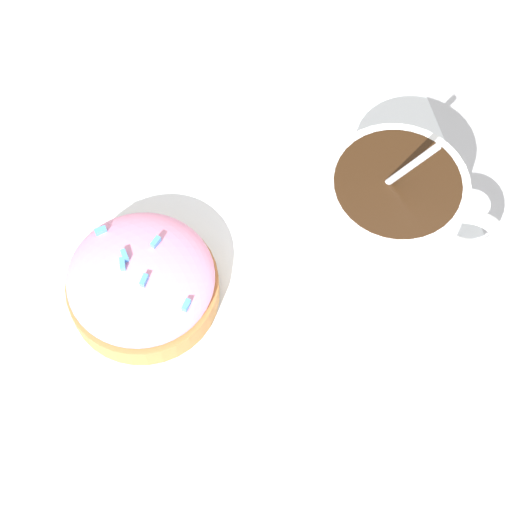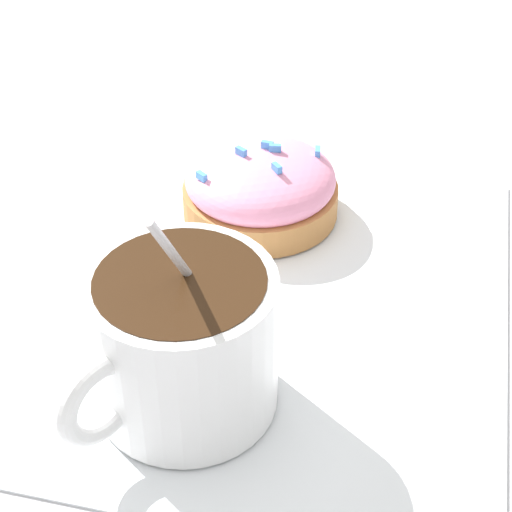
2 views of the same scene
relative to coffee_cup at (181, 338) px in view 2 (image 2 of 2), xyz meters
name	(u,v)px [view 2 (image 2 of 2)]	position (x,y,z in m)	size (l,w,h in m)	color
ground_plane	(234,299)	(-0.08, -0.01, -0.04)	(3.00, 3.00, 0.00)	#B2B2B7
paper_napkin	(234,297)	(-0.08, -0.01, -0.04)	(0.32, 0.32, 0.00)	white
coffee_cup	(181,338)	(0.00, 0.00, 0.00)	(0.11, 0.08, 0.11)	white
frosted_pastry	(260,186)	(-0.15, -0.02, -0.02)	(0.09, 0.09, 0.04)	#B2753D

